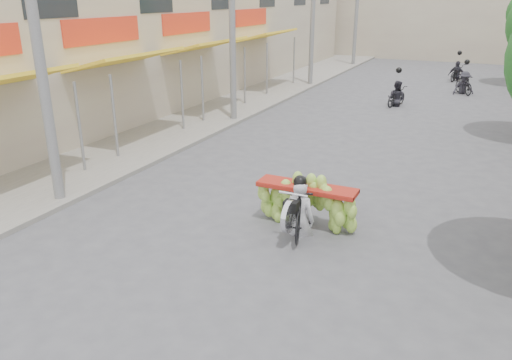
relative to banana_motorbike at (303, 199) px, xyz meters
name	(u,v)px	position (x,y,z in m)	size (l,w,h in m)	color
ground	(181,335)	(-0.39, -4.05, -0.72)	(120.00, 120.00, 0.00)	#4D4D52
sidewalk_left	(233,102)	(-7.39, 10.95, -0.66)	(4.00, 60.00, 0.12)	gray
shophouse_row_left	(126,34)	(-12.37, 9.92, 2.28)	(9.77, 40.00, 6.00)	#B3A68D
far_building	(452,11)	(-0.39, 33.95, 2.78)	(20.00, 6.00, 7.00)	#B3A68D
utility_pole_near	(35,28)	(-5.79, -1.05, 3.31)	(0.60, 0.24, 8.00)	slate
utility_pole_mid	(232,14)	(-5.79, 7.95, 3.31)	(0.60, 0.24, 8.00)	slate
utility_pole_far	(313,8)	(-5.79, 16.95, 3.31)	(0.60, 0.24, 8.00)	slate
utility_pole_back	(357,5)	(-5.79, 25.95, 3.31)	(0.60, 0.24, 8.00)	slate
banana_motorbike	(303,199)	(0.00, 0.00, 0.00)	(2.20, 1.97, 2.16)	black
bg_motorbike_a	(397,89)	(-0.56, 13.60, 0.05)	(0.93, 1.61, 1.95)	black
bg_motorbike_b	(465,77)	(1.95, 17.90, 0.14)	(1.25, 1.62, 1.95)	black
bg_motorbike_c	(458,67)	(1.30, 22.08, 0.08)	(1.08, 1.74, 1.95)	black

